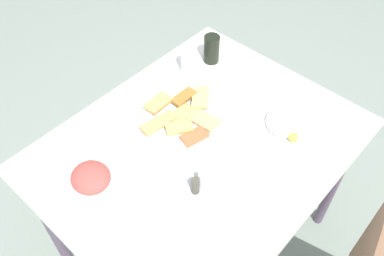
# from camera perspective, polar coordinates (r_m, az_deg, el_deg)

# --- Properties ---
(ground_plane) EXTENTS (6.00, 6.00, 0.00)m
(ground_plane) POSITION_cam_1_polar(r_m,az_deg,el_deg) (2.09, 0.78, -15.15)
(ground_plane) COLOR gray
(dining_table) EXTENTS (1.10, 0.88, 0.75)m
(dining_table) POSITION_cam_1_polar(r_m,az_deg,el_deg) (1.52, 1.04, -4.12)
(dining_table) COLOR white
(dining_table) RESTS_ON ground_plane
(pide_platter) EXTENTS (0.34, 0.32, 0.04)m
(pide_platter) POSITION_cam_1_polar(r_m,az_deg,el_deg) (1.53, -1.46, 1.58)
(pide_platter) COLOR white
(pide_platter) RESTS_ON dining_table
(salad_plate_greens) EXTENTS (0.21, 0.21, 0.07)m
(salad_plate_greens) POSITION_cam_1_polar(r_m,az_deg,el_deg) (1.38, -13.79, -6.78)
(salad_plate_greens) COLOR white
(salad_plate_greens) RESTS_ON dining_table
(salad_plate_rice) EXTENTS (0.24, 0.24, 0.05)m
(salad_plate_rice) POSITION_cam_1_polar(r_m,az_deg,el_deg) (1.54, 12.82, 0.82)
(salad_plate_rice) COLOR white
(salad_plate_rice) RESTS_ON dining_table
(soda_can) EXTENTS (0.09, 0.09, 0.12)m
(soda_can) POSITION_cam_1_polar(r_m,az_deg,el_deg) (1.75, 2.72, 10.86)
(soda_can) COLOR black
(soda_can) RESTS_ON dining_table
(drinking_glass) EXTENTS (0.07, 0.07, 0.10)m
(drinking_glass) POSITION_cam_1_polar(r_m,az_deg,el_deg) (1.70, -0.45, 9.29)
(drinking_glass) COLOR silver
(drinking_glass) RESTS_ON dining_table
(condiment_caddy) EXTENTS (0.10, 0.10, 0.08)m
(condiment_caddy) POSITION_cam_1_polar(r_m,az_deg,el_deg) (1.32, 0.95, -8.06)
(condiment_caddy) COLOR #B2B2B7
(condiment_caddy) RESTS_ON dining_table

